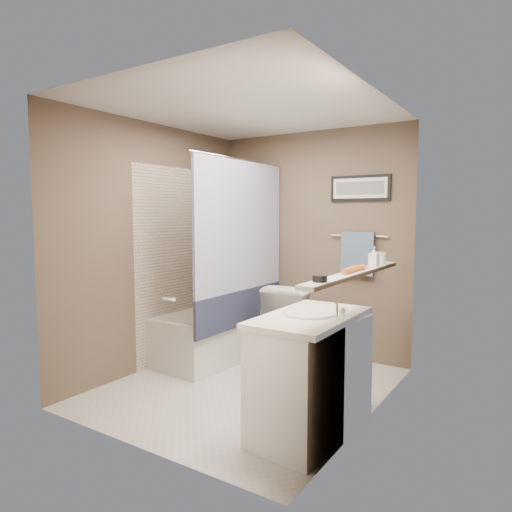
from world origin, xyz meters
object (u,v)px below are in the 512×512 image
Objects in this scene: bathtub at (219,333)px; soap_bottle at (374,256)px; toilet at (300,323)px; hair_brush_front at (349,270)px; hair_brush_back at (357,268)px; candle_bowl_near at (320,279)px; vanity at (311,378)px; glass_jar at (381,258)px.

soap_bottle is at bearing -7.42° from bathtub.
soap_bottle is at bearing 147.89° from toilet.
hair_brush_back is at bearing 90.00° from hair_brush_front.
candle_bowl_near is 0.41× the size of hair_brush_back.
toilet is at bearing 121.05° from candle_bowl_near.
hair_brush_front is 1.00× the size of hair_brush_back.
hair_brush_back is (0.00, 0.62, 0.00)m from candle_bowl_near.
candle_bowl_near is (0.19, -0.27, 0.73)m from vanity.
candle_bowl_near reaches higher than bathtub.
soap_bottle is (0.00, -0.17, 0.03)m from glass_jar.
bathtub is at bearing 169.29° from soap_bottle.
candle_bowl_near is 0.47m from hair_brush_front.
toilet is 1.97m from candle_bowl_near.
candle_bowl_near is at bearing -90.00° from hair_brush_back.
soap_bottle is (0.19, 0.72, 0.79)m from vanity.
toilet is (0.84, 0.24, 0.16)m from bathtub.
hair_brush_front reaches higher than candle_bowl_near.
soap_bottle reaches higher than glass_jar.
candle_bowl_near is (1.79, -1.33, 0.89)m from bathtub.
candle_bowl_near is at bearing -90.00° from hair_brush_front.
soap_bottle is at bearing 80.65° from vanity.
soap_bottle reaches higher than hair_brush_back.
vanity is 10.00× the size of candle_bowl_near.
hair_brush_back is (1.79, -0.71, 0.89)m from bathtub.
bathtub is 2.11m from hair_brush_back.
candle_bowl_near is at bearing -90.00° from glass_jar.
candle_bowl_near reaches higher than vanity.
glass_jar is (0.19, 0.89, 0.77)m from vanity.
candle_bowl_near is 0.99m from soap_bottle.
vanity is (1.60, -1.06, 0.15)m from bathtub.
vanity is at bearing -132.36° from hair_brush_front.
hair_brush_back is at bearing -18.31° from bathtub.
vanity is 9.00× the size of glass_jar.
hair_brush_front reaches higher than vanity.
glass_jar is at bearing -2.01° from bathtub.
hair_brush_front reaches higher than toilet.
hair_brush_front is at bearing -22.25° from bathtub.
glass_jar is 0.17m from soap_bottle.
soap_bottle reaches higher than bathtub.
glass_jar reaches higher than bathtub.
hair_brush_back is 2.20× the size of glass_jar.
glass_jar is at bearing 90.00° from soap_bottle.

